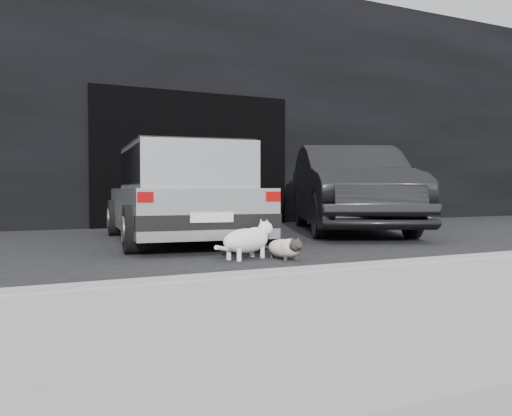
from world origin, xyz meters
name	(u,v)px	position (x,y,z in m)	size (l,w,h in m)	color
ground	(228,248)	(0.00, 0.00, 0.00)	(80.00, 80.00, 0.00)	black
building_facade	(164,111)	(1.00, 6.00, 2.50)	(34.00, 4.00, 5.00)	black
garage_opening	(194,159)	(1.00, 3.99, 1.30)	(4.00, 0.10, 2.60)	black
curb	(452,264)	(1.00, -2.60, 0.06)	(18.00, 0.25, 0.12)	gray
silver_hatchback	(181,189)	(-0.28, 0.96, 0.71)	(2.10, 3.72, 1.31)	#AFB1B4
second_car	(349,188)	(2.82, 1.41, 0.73)	(1.54, 4.41, 1.45)	black
cat_siamese	(286,248)	(0.10, -1.26, 0.11)	(0.25, 0.72, 0.25)	beige
cat_white	(249,239)	(-0.21, -1.04, 0.20)	(0.80, 0.48, 0.40)	silver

